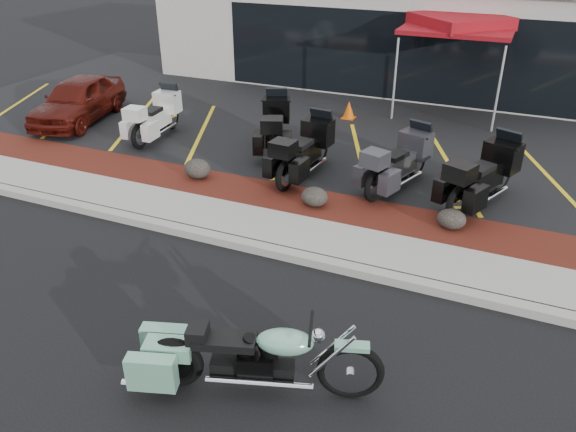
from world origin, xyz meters
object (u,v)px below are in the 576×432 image
at_px(hero_cruiser, 351,364).
at_px(popup_canopy, 460,24).
at_px(touring_white, 170,106).
at_px(parked_car, 78,100).
at_px(traffic_cone, 349,110).

bearing_deg(hero_cruiser, popup_canopy, 75.90).
distance_m(hero_cruiser, touring_white, 10.31).
distance_m(touring_white, parked_car, 2.80).
height_order(hero_cruiser, traffic_cone, hero_cruiser).
bearing_deg(touring_white, hero_cruiser, -139.03).
bearing_deg(parked_car, popup_canopy, 16.00).
bearing_deg(popup_canopy, parked_car, -156.82).
bearing_deg(popup_canopy, hero_cruiser, -91.47).
bearing_deg(traffic_cone, hero_cruiser, -72.11).
xyz_separation_m(hero_cruiser, traffic_cone, (-3.23, 10.01, -0.14)).
relative_size(touring_white, parked_car, 0.62).
height_order(traffic_cone, popup_canopy, popup_canopy).
bearing_deg(traffic_cone, popup_canopy, 35.82).
xyz_separation_m(touring_white, popup_canopy, (6.63, 4.59, 1.84)).
relative_size(hero_cruiser, parked_car, 0.86).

